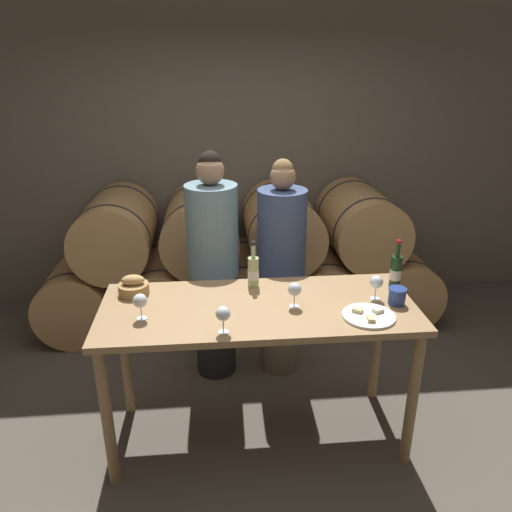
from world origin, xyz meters
TOP-DOWN VIEW (x-y plane):
  - ground_plane at (0.00, 0.00)m, footprint 10.00×10.00m
  - stone_wall_back at (0.00, 2.16)m, footprint 10.00×0.12m
  - barrel_stack at (0.00, 1.57)m, footprint 3.50×0.95m
  - tasting_table at (0.00, 0.00)m, footprint 1.84×0.76m
  - person_left at (-0.25, 0.75)m, footprint 0.37×0.37m
  - person_right at (0.24, 0.75)m, footprint 0.35×0.35m
  - wine_bottle_red at (0.87, 0.17)m, footprint 0.07×0.07m
  - wine_bottle_white at (-0.01, 0.27)m, footprint 0.07×0.07m
  - blue_crock at (0.81, -0.05)m, footprint 0.11×0.11m
  - bread_basket at (-0.74, 0.22)m, footprint 0.18×0.18m
  - cheese_plate at (0.60, -0.19)m, footprint 0.30×0.30m
  - wine_glass_far_left at (-0.66, -0.10)m, footprint 0.08×0.08m
  - wine_glass_left at (-0.21, -0.28)m, footprint 0.08×0.08m
  - wine_glass_center at (0.20, -0.03)m, footprint 0.08×0.08m
  - wine_glass_right at (0.70, 0.02)m, footprint 0.08×0.08m

SIDE VIEW (x-z plane):
  - ground_plane at x=0.00m, z-range 0.00..0.00m
  - barrel_stack at x=0.00m, z-range -0.04..1.18m
  - tasting_table at x=0.00m, z-range 0.35..1.29m
  - person_right at x=0.24m, z-range 0.01..1.65m
  - person_left at x=-0.25m, z-range 0.01..1.71m
  - cheese_plate at x=0.60m, z-range 0.93..0.97m
  - bread_basket at x=-0.74m, z-range 0.93..1.05m
  - blue_crock at x=0.81m, z-range 0.95..1.05m
  - wine_bottle_white at x=-0.01m, z-range 0.89..1.19m
  - wine_bottle_red at x=0.87m, z-range 0.89..1.20m
  - wine_glass_far_left at x=-0.66m, z-range 0.97..1.12m
  - wine_glass_left at x=-0.21m, z-range 0.97..1.12m
  - wine_glass_center at x=0.20m, z-range 0.97..1.12m
  - wine_glass_right at x=0.70m, z-range 0.97..1.12m
  - stone_wall_back at x=0.00m, z-range 0.00..3.20m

